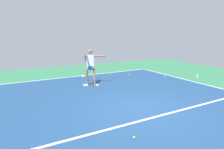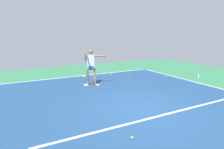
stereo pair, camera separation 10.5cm
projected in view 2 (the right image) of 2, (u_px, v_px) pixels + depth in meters
ground_plane at (142, 109)px, 6.55m from camera, size 20.75×20.75×0.00m
court_surface at (142, 109)px, 6.55m from camera, size 9.81×12.47×0.00m
court_line_baseline_near at (83, 76)px, 11.90m from camera, size 9.81×0.10×0.01m
court_line_service at (156, 117)px, 5.94m from camera, size 7.36×0.10×0.01m
court_line_centre_mark at (84, 76)px, 11.73m from camera, size 0.10×0.30×0.01m
tennis_player at (91, 65)px, 9.36m from camera, size 1.31×1.13×1.85m
tennis_ball_by_baseline at (132, 138)px, 4.69m from camera, size 0.07×0.07×0.07m
tennis_ball_far_corner at (111, 75)px, 12.05m from camera, size 0.07×0.07×0.07m
tennis_ball_near_player at (130, 75)px, 12.03m from camera, size 0.07×0.07×0.07m
tennis_ball_centre_court at (166, 77)px, 11.45m from camera, size 0.07×0.07×0.07m
water_bottle at (199, 76)px, 11.22m from camera, size 0.07×0.07×0.22m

